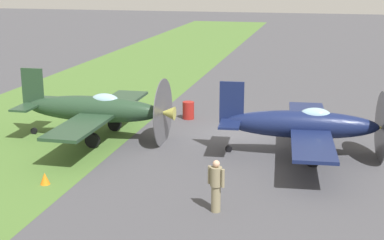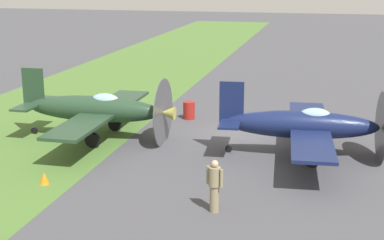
{
  "view_description": "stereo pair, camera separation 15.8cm",
  "coord_description": "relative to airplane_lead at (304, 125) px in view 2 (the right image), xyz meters",
  "views": [
    {
      "loc": [
        25.14,
        3.66,
        7.47
      ],
      "look_at": [
        2.04,
        -1.73,
        1.19
      ],
      "focal_mm": 53.03,
      "sensor_mm": 36.0,
      "label": 1
    },
    {
      "loc": [
        25.11,
        3.81,
        7.47
      ],
      "look_at": [
        2.04,
        -1.73,
        1.19
      ],
      "focal_mm": 53.03,
      "sensor_mm": 36.0,
      "label": 2
    }
  ],
  "objects": [
    {
      "name": "ground_plane",
      "position": [
        -2.23,
        -3.06,
        -1.33
      ],
      "size": [
        160.0,
        160.0,
        0.0
      ],
      "primitive_type": "plane",
      "color": "#424247"
    },
    {
      "name": "grass_verge",
      "position": [
        -2.23,
        -13.35,
        -1.33
      ],
      "size": [
        120.0,
        11.0,
        0.01
      ],
      "primitive_type": "cube",
      "color": "#476B2D",
      "rests_on": "ground"
    },
    {
      "name": "airplane_lead",
      "position": [
        0.0,
        0.0,
        0.0
      ],
      "size": [
        8.96,
        7.09,
        3.19
      ],
      "rotation": [
        0.0,
        0.0,
        0.08
      ],
      "color": "#141E47",
      "rests_on": "ground"
    },
    {
      "name": "airplane_wingman",
      "position": [
        -0.41,
        -9.29,
        0.04
      ],
      "size": [
        9.15,
        7.29,
        3.28
      ],
      "rotation": [
        0.0,
        0.0,
        0.01
      ],
      "color": "#233D28",
      "rests_on": "ground"
    },
    {
      "name": "ground_crew_chief",
      "position": [
        6.39,
        -2.47,
        -0.42
      ],
      "size": [
        0.38,
        0.58,
        1.73
      ],
      "rotation": [
        0.0,
        0.0,
        1.13
      ],
      "color": "#847A5B",
      "rests_on": "ground"
    },
    {
      "name": "fuel_drum",
      "position": [
        -4.8,
        -6.06,
        -0.88
      ],
      "size": [
        0.6,
        0.6,
        0.9
      ],
      "primitive_type": "cylinder",
      "color": "maroon",
      "rests_on": "ground"
    },
    {
      "name": "runway_marker_cone",
      "position": [
        5.46,
        -8.92,
        -1.11
      ],
      "size": [
        0.36,
        0.36,
        0.44
      ],
      "primitive_type": "cone",
      "color": "orange",
      "rests_on": "ground"
    }
  ]
}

